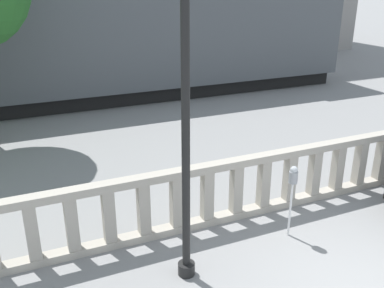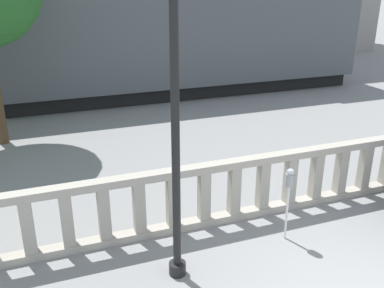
% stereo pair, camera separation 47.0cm
% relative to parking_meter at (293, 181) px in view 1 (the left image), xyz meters
% --- Properties ---
extents(balustrade, '(17.98, 0.24, 1.24)m').
position_rel_parking_meter_xyz_m(balustrade, '(0.03, 0.94, -0.46)').
color(balustrade, '#ADA599').
rests_on(balustrade, ground).
extents(parking_meter, '(0.16, 0.16, 1.37)m').
position_rel_parking_meter_xyz_m(parking_meter, '(0.00, 0.00, 0.00)').
color(parking_meter, silver).
rests_on(parking_meter, ground).
extents(train_near, '(20.57, 2.68, 4.57)m').
position_rel_parking_meter_xyz_m(train_near, '(-1.10, 10.48, 1.00)').
color(train_near, black).
rests_on(train_near, ground).
extents(train_far, '(28.97, 2.96, 4.58)m').
position_rel_parking_meter_xyz_m(train_far, '(2.11, 29.91, 0.99)').
color(train_far, black).
rests_on(train_far, ground).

